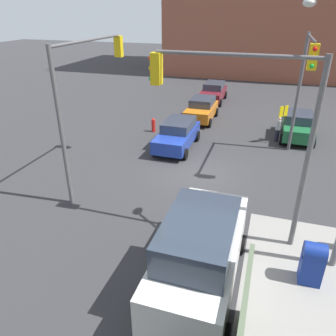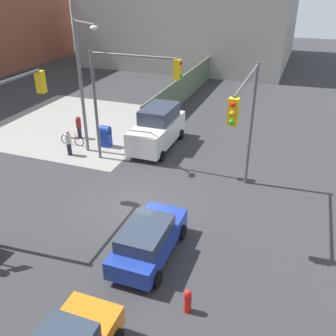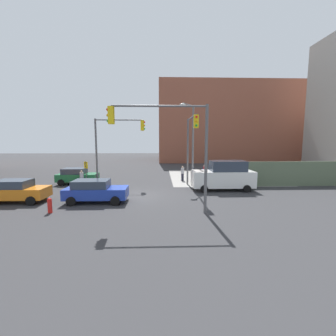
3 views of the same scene
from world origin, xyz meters
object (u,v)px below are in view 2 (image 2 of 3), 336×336
object	(u,v)px
fire_hydrant	(188,300)
pedestrian_crossing	(79,126)
traffic_signal_nw_corner	(4,128)
van_white_delivery	(158,128)
street_lamp_corner	(83,79)
hatchback_blue	(149,239)
traffic_signal_ne_corner	(126,88)
bicycle_leaning_on_fence	(72,140)
pedestrian_walking_north	(69,143)
mailbox_blue	(106,135)
traffic_signal_se_corner	(246,115)

from	to	relation	value
fire_hydrant	pedestrian_crossing	bearing A→B (deg)	44.51
traffic_signal_nw_corner	van_white_delivery	xyz separation A→B (m)	(10.06, -2.70, -3.31)
street_lamp_corner	hatchback_blue	world-z (taller)	street_lamp_corner
traffic_signal_ne_corner	bicycle_leaning_on_fence	world-z (taller)	traffic_signal_ne_corner
pedestrian_walking_north	fire_hydrant	bearing A→B (deg)	-31.45
hatchback_blue	van_white_delivery	bearing A→B (deg)	19.75
pedestrian_walking_north	bicycle_leaning_on_fence	xyz separation A→B (m)	(1.40, 0.70, -0.50)
van_white_delivery	bicycle_leaning_on_fence	distance (m)	5.77
street_lamp_corner	fire_hydrant	world-z (taller)	street_lamp_corner
hatchback_blue	bicycle_leaning_on_fence	bearing A→B (deg)	46.99
mailbox_blue	bicycle_leaning_on_fence	size ratio (longest dim) A/B	0.82
hatchback_blue	bicycle_leaning_on_fence	size ratio (longest dim) A/B	2.49
traffic_signal_nw_corner	mailbox_blue	xyz separation A→B (m)	(8.86, 0.50, -3.83)
mailbox_blue	traffic_signal_se_corner	bearing A→B (deg)	-112.68
traffic_signal_nw_corner	van_white_delivery	world-z (taller)	traffic_signal_nw_corner
hatchback_blue	pedestrian_walking_north	bearing A→B (deg)	49.85
mailbox_blue	hatchback_blue	size ratio (longest dim) A/B	0.33
street_lamp_corner	traffic_signal_nw_corner	bearing A→B (deg)	-172.62
street_lamp_corner	pedestrian_walking_north	bearing A→B (deg)	128.32
pedestrian_crossing	hatchback_blue	bearing A→B (deg)	43.07
traffic_signal_nw_corner	fire_hydrant	bearing A→B (deg)	-105.07
mailbox_blue	bicycle_leaning_on_fence	bearing A→B (deg)	105.28
hatchback_blue	pedestrian_crossing	world-z (taller)	pedestrian_crossing
mailbox_blue	pedestrian_walking_north	bearing A→B (deg)	143.13
fire_hydrant	van_white_delivery	size ratio (longest dim) A/B	0.17
traffic_signal_ne_corner	street_lamp_corner	size ratio (longest dim) A/B	0.81
traffic_signal_se_corner	bicycle_leaning_on_fence	world-z (taller)	traffic_signal_se_corner
traffic_signal_ne_corner	pedestrian_crossing	bearing A→B (deg)	65.04
traffic_signal_ne_corner	pedestrian_walking_north	distance (m)	5.54
traffic_signal_ne_corner	traffic_signal_se_corner	bearing A→B (deg)	-108.06
mailbox_blue	pedestrian_walking_north	distance (m)	2.50
street_lamp_corner	mailbox_blue	distance (m)	4.15
traffic_signal_ne_corner	hatchback_blue	size ratio (longest dim) A/B	1.49
mailbox_blue	street_lamp_corner	bearing A→B (deg)	157.78
pedestrian_crossing	bicycle_leaning_on_fence	size ratio (longest dim) A/B	0.94
traffic_signal_ne_corner	traffic_signal_nw_corner	bearing A→B (deg)	164.08
fire_hydrant	bicycle_leaning_on_fence	bearing A→B (deg)	47.07
traffic_signal_nw_corner	traffic_signal_se_corner	bearing A→B (deg)	-61.50
traffic_signal_se_corner	traffic_signal_ne_corner	distance (m)	7.32
traffic_signal_ne_corner	pedestrian_walking_north	size ratio (longest dim) A/B	3.97
traffic_signal_nw_corner	pedestrian_walking_north	bearing A→B (deg)	16.26
traffic_signal_ne_corner	fire_hydrant	bearing A→B (deg)	-144.98
van_white_delivery	pedestrian_walking_north	world-z (taller)	van_white_delivery
mailbox_blue	bicycle_leaning_on_fence	xyz separation A→B (m)	(-0.60, 2.20, -0.42)
pedestrian_crossing	traffic_signal_ne_corner	bearing A→B (deg)	64.28
van_white_delivery	pedestrian_crossing	xyz separation A→B (m)	(-0.60, 5.60, -0.43)
traffic_signal_se_corner	hatchback_blue	xyz separation A→B (m)	(-5.11, 2.61, -3.81)
traffic_signal_se_corner	street_lamp_corner	size ratio (longest dim) A/B	0.81
traffic_signal_nw_corner	pedestrian_crossing	world-z (taller)	traffic_signal_nw_corner
traffic_signal_se_corner	traffic_signal_nw_corner	bearing A→B (deg)	118.50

